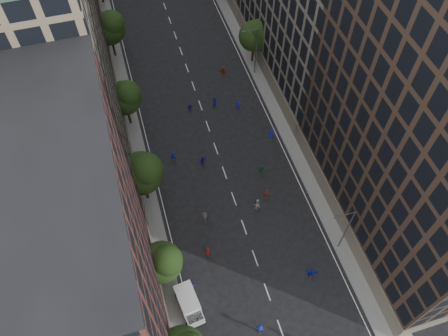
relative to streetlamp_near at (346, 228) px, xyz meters
name	(u,v)px	position (x,y,z in m)	size (l,w,h in m)	color
ground	(201,108)	(-10.37, 28.00, -5.17)	(240.00, 240.00, 0.00)	black
sidewalk_left	(118,90)	(-22.37, 35.50, -5.09)	(4.00, 105.00, 0.15)	slate
sidewalk_right	(257,62)	(1.63, 35.50, -5.09)	(4.00, 105.00, 0.15)	slate
bldg_left_a	(67,273)	(-29.37, -1.00, 9.83)	(14.00, 22.00, 30.00)	#582A21
bldg_left_b	(44,71)	(-29.37, 23.00, 11.83)	(14.00, 26.00, 34.00)	#8D7A5C
bldg_right_a	(440,122)	(8.63, 3.00, 12.83)	(14.00, 30.00, 36.00)	#402E22
tree_left_1	(163,262)	(-21.39, 1.86, 0.38)	(4.80, 4.80, 8.21)	black
tree_left_2	(143,172)	(-21.36, 13.83, 1.19)	(5.60, 5.60, 9.45)	black
tree_left_3	(125,97)	(-21.38, 27.85, 0.65)	(5.00, 5.00, 8.58)	black
tree_left_4	(109,27)	(-21.37, 43.84, 0.93)	(5.40, 5.40, 9.08)	black
tree_right_a	(255,35)	(1.02, 35.85, 0.46)	(5.00, 5.00, 8.39)	black
streetlamp_near	(346,228)	(0.00, 0.00, 0.00)	(2.64, 0.22, 9.06)	#595B60
streetlamp_far	(255,49)	(0.00, 33.00, 0.00)	(2.64, 0.22, 9.06)	#595B60
cargo_van	(189,304)	(-19.68, -2.15, -3.85)	(2.79, 4.94, 2.51)	white
skater_3	(260,329)	(-12.72, -6.97, -4.39)	(1.01, 0.58, 1.56)	#1622B4
skater_4	(192,287)	(-18.87, -0.16, -4.36)	(0.95, 0.39, 1.61)	#1648B8
skater_5	(312,273)	(-4.62, -2.57, -4.30)	(1.60, 0.51, 1.73)	#1623B5
skater_6	(208,251)	(-15.88, 3.70, -4.31)	(0.83, 0.54, 1.71)	maroon
skater_7	(267,193)	(-6.03, 9.59, -4.34)	(0.61, 0.40, 1.66)	maroon
skater_8	(257,204)	(-7.87, 8.28, -4.20)	(0.94, 0.73, 1.93)	#B1B2AD
skater_9	(205,217)	(-15.02, 8.34, -4.23)	(1.21, 0.70, 1.88)	#434349
skater_10	(261,170)	(-5.48, 13.30, -4.22)	(1.11, 0.46, 1.89)	#1F6739
skater_11	(203,161)	(-12.92, 17.39, -4.41)	(1.41, 0.45, 1.52)	#1B139B
skater_12	(271,134)	(-1.87, 19.15, -4.36)	(0.79, 0.51, 1.61)	#141FA3
skater_13	(174,156)	(-16.72, 19.22, -4.26)	(0.66, 0.44, 1.82)	#13299F
skater_14	(214,103)	(-8.37, 27.58, -4.20)	(0.94, 0.73, 1.93)	#1622B9
skater_15	(238,106)	(-4.94, 25.87, -4.31)	(1.10, 0.63, 1.71)	#171DBC
skater_16	(190,108)	(-12.19, 27.60, -4.32)	(1.00, 0.41, 1.70)	#1A14A9
skater_17	(223,71)	(-4.91, 34.08, -4.30)	(1.61, 0.51, 1.74)	#9A3419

